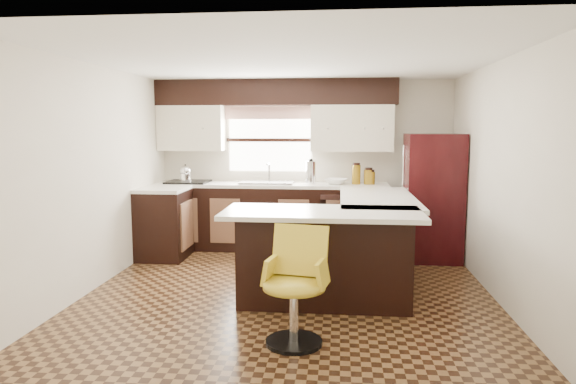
# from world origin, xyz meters

# --- Properties ---
(floor) EXTENTS (4.40, 4.40, 0.00)m
(floor) POSITION_xyz_m (0.00, 0.00, 0.00)
(floor) COLOR #49301A
(floor) RESTS_ON ground
(ceiling) EXTENTS (4.40, 4.40, 0.00)m
(ceiling) POSITION_xyz_m (0.00, 0.00, 2.40)
(ceiling) COLOR silver
(ceiling) RESTS_ON wall_back
(wall_back) EXTENTS (4.40, 0.00, 4.40)m
(wall_back) POSITION_xyz_m (0.00, 2.20, 1.20)
(wall_back) COLOR beige
(wall_back) RESTS_ON floor
(wall_front) EXTENTS (4.40, 0.00, 4.40)m
(wall_front) POSITION_xyz_m (0.00, -2.20, 1.20)
(wall_front) COLOR beige
(wall_front) RESTS_ON floor
(wall_left) EXTENTS (0.00, 4.40, 4.40)m
(wall_left) POSITION_xyz_m (-2.10, 0.00, 1.20)
(wall_left) COLOR beige
(wall_left) RESTS_ON floor
(wall_right) EXTENTS (0.00, 4.40, 4.40)m
(wall_right) POSITION_xyz_m (2.10, 0.00, 1.20)
(wall_right) COLOR beige
(wall_right) RESTS_ON floor
(base_cab_back) EXTENTS (3.30, 0.60, 0.90)m
(base_cab_back) POSITION_xyz_m (-0.45, 1.90, 0.45)
(base_cab_back) COLOR black
(base_cab_back) RESTS_ON floor
(base_cab_left) EXTENTS (0.60, 0.70, 0.90)m
(base_cab_left) POSITION_xyz_m (-1.80, 1.25, 0.45)
(base_cab_left) COLOR black
(base_cab_left) RESTS_ON floor
(counter_back) EXTENTS (3.30, 0.60, 0.04)m
(counter_back) POSITION_xyz_m (-0.45, 1.90, 0.92)
(counter_back) COLOR silver
(counter_back) RESTS_ON base_cab_back
(counter_left) EXTENTS (0.60, 0.70, 0.04)m
(counter_left) POSITION_xyz_m (-1.80, 1.25, 0.92)
(counter_left) COLOR silver
(counter_left) RESTS_ON base_cab_left
(soffit) EXTENTS (3.40, 0.35, 0.36)m
(soffit) POSITION_xyz_m (-0.40, 2.03, 2.22)
(soffit) COLOR black
(soffit) RESTS_ON wall_back
(upper_cab_left) EXTENTS (0.94, 0.35, 0.64)m
(upper_cab_left) POSITION_xyz_m (-1.62, 2.03, 1.72)
(upper_cab_left) COLOR beige
(upper_cab_left) RESTS_ON wall_back
(upper_cab_right) EXTENTS (1.14, 0.35, 0.64)m
(upper_cab_right) POSITION_xyz_m (0.68, 2.03, 1.72)
(upper_cab_right) COLOR beige
(upper_cab_right) RESTS_ON wall_back
(window_pane) EXTENTS (1.20, 0.02, 0.90)m
(window_pane) POSITION_xyz_m (-0.50, 2.18, 1.55)
(window_pane) COLOR white
(window_pane) RESTS_ON wall_back
(valance) EXTENTS (1.30, 0.06, 0.18)m
(valance) POSITION_xyz_m (-0.50, 2.14, 1.94)
(valance) COLOR #D19B93
(valance) RESTS_ON wall_back
(sink) EXTENTS (0.75, 0.45, 0.03)m
(sink) POSITION_xyz_m (-0.50, 1.88, 0.96)
(sink) COLOR #B2B2B7
(sink) RESTS_ON counter_back
(dishwasher) EXTENTS (0.58, 0.03, 0.78)m
(dishwasher) POSITION_xyz_m (0.55, 1.61, 0.43)
(dishwasher) COLOR black
(dishwasher) RESTS_ON floor
(cooktop) EXTENTS (0.58, 0.50, 0.02)m
(cooktop) POSITION_xyz_m (-1.65, 1.88, 0.96)
(cooktop) COLOR black
(cooktop) RESTS_ON counter_back
(peninsula_long) EXTENTS (0.60, 1.95, 0.90)m
(peninsula_long) POSITION_xyz_m (0.90, 0.62, 0.45)
(peninsula_long) COLOR black
(peninsula_long) RESTS_ON floor
(peninsula_return) EXTENTS (1.65, 0.60, 0.90)m
(peninsula_return) POSITION_xyz_m (0.38, -0.35, 0.45)
(peninsula_return) COLOR black
(peninsula_return) RESTS_ON floor
(counter_pen_long) EXTENTS (0.84, 1.95, 0.04)m
(counter_pen_long) POSITION_xyz_m (0.95, 0.62, 0.92)
(counter_pen_long) COLOR silver
(counter_pen_long) RESTS_ON peninsula_long
(counter_pen_return) EXTENTS (1.89, 0.84, 0.04)m
(counter_pen_return) POSITION_xyz_m (0.35, -0.44, 0.92)
(counter_pen_return) COLOR silver
(counter_pen_return) RESTS_ON peninsula_return
(refrigerator) EXTENTS (0.71, 0.68, 1.65)m
(refrigerator) POSITION_xyz_m (1.73, 1.52, 0.83)
(refrigerator) COLOR black
(refrigerator) RESTS_ON floor
(bar_chair) EXTENTS (0.58, 0.58, 0.94)m
(bar_chair) POSITION_xyz_m (0.17, -1.33, 0.47)
(bar_chair) COLOR gold
(bar_chair) RESTS_ON floor
(kettle) EXTENTS (0.18, 0.18, 0.24)m
(kettle) POSITION_xyz_m (-1.68, 1.88, 1.09)
(kettle) COLOR silver
(kettle) RESTS_ON cooktop
(percolator) EXTENTS (0.15, 0.15, 0.32)m
(percolator) POSITION_xyz_m (0.11, 1.90, 1.10)
(percolator) COLOR silver
(percolator) RESTS_ON counter_back
(mixing_bowl) EXTENTS (0.39, 0.39, 0.08)m
(mixing_bowl) POSITION_xyz_m (0.47, 1.90, 0.98)
(mixing_bowl) COLOR white
(mixing_bowl) RESTS_ON counter_back
(canister_large) EXTENTS (0.12, 0.12, 0.27)m
(canister_large) POSITION_xyz_m (0.75, 1.92, 1.08)
(canister_large) COLOR brown
(canister_large) RESTS_ON counter_back
(canister_med) EXTENTS (0.13, 0.13, 0.20)m
(canister_med) POSITION_xyz_m (0.92, 1.92, 1.05)
(canister_med) COLOR brown
(canister_med) RESTS_ON counter_back
(canister_small) EXTENTS (0.12, 0.12, 0.17)m
(canister_small) POSITION_xyz_m (0.95, 1.92, 1.03)
(canister_small) COLOR brown
(canister_small) RESTS_ON counter_back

